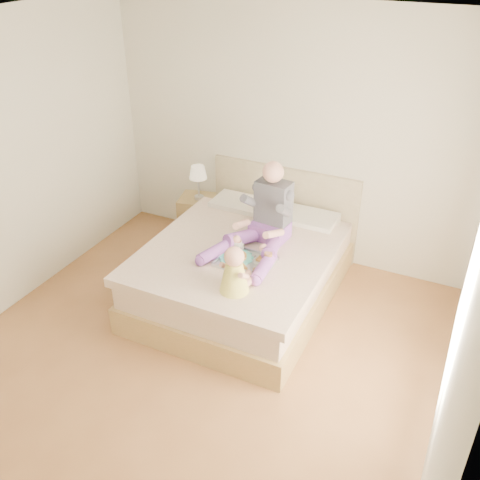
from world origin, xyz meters
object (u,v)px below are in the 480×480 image
at_px(adult, 264,221).
at_px(baby, 235,273).
at_px(bed, 246,266).
at_px(tray, 246,260).
at_px(nightstand, 199,217).

relative_size(adult, baby, 2.40).
bearing_deg(adult, bed, -161.23).
xyz_separation_m(bed, tray, (0.16, -0.35, 0.33)).
distance_m(adult, tray, 0.44).
height_order(nightstand, tray, tray).
xyz_separation_m(adult, tray, (-0.01, -0.39, -0.21)).
bearing_deg(nightstand, baby, -64.48).
bearing_deg(bed, adult, 12.71).
height_order(bed, nightstand, bed).
bearing_deg(bed, tray, -65.33).
bearing_deg(tray, baby, -73.87).
height_order(bed, adult, adult).
bearing_deg(adult, nightstand, 153.05).
bearing_deg(tray, adult, 91.89).
xyz_separation_m(tray, baby, (0.10, -0.42, 0.14)).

